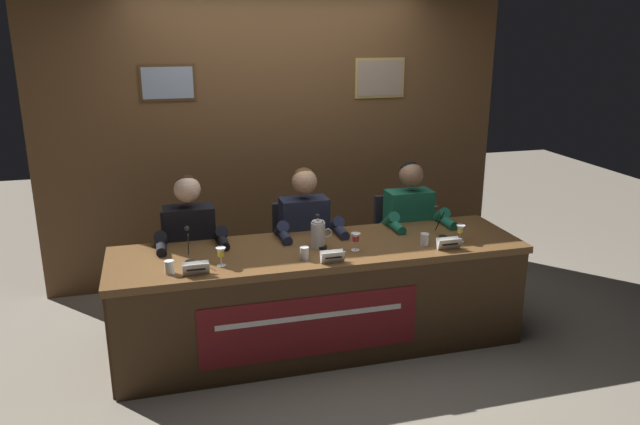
{
  "coord_description": "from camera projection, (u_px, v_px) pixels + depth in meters",
  "views": [
    {
      "loc": [
        -1.07,
        -3.9,
        2.22
      ],
      "look_at": [
        0.0,
        0.0,
        1.0
      ],
      "focal_mm": 34.62,
      "sensor_mm": 36.0,
      "label": 1
    }
  ],
  "objects": [
    {
      "name": "chair_left",
      "position": [
        192.0,
        272.0,
        4.7
      ],
      "size": [
        0.44,
        0.44,
        0.89
      ],
      "color": "black",
      "rests_on": "ground_plane"
    },
    {
      "name": "nameplate_right",
      "position": [
        449.0,
        244.0,
        4.24
      ],
      "size": [
        0.17,
        0.06,
        0.08
      ],
      "color": "white",
      "rests_on": "conference_table"
    },
    {
      "name": "juice_glass_right",
      "position": [
        460.0,
        230.0,
        4.37
      ],
      "size": [
        0.06,
        0.06,
        0.12
      ],
      "color": "white",
      "rests_on": "conference_table"
    },
    {
      "name": "wall_back_panelled",
      "position": [
        278.0,
        135.0,
        5.43
      ],
      "size": [
        4.08,
        0.14,
        2.6
      ],
      "color": "brown",
      "rests_on": "ground_plane"
    },
    {
      "name": "panelist_left",
      "position": [
        191.0,
        246.0,
        4.44
      ],
      "size": [
        0.51,
        0.48,
        1.21
      ],
      "color": "black",
      "rests_on": "ground_plane"
    },
    {
      "name": "juice_glass_center",
      "position": [
        356.0,
        238.0,
        4.2
      ],
      "size": [
        0.06,
        0.06,
        0.12
      ],
      "color": "white",
      "rests_on": "conference_table"
    },
    {
      "name": "microphone_left",
      "position": [
        189.0,
        251.0,
        4.01
      ],
      "size": [
        0.06,
        0.17,
        0.22
      ],
      "color": "black",
      "rests_on": "conference_table"
    },
    {
      "name": "chair_center",
      "position": [
        301.0,
        261.0,
        4.92
      ],
      "size": [
        0.44,
        0.44,
        0.89
      ],
      "color": "black",
      "rests_on": "ground_plane"
    },
    {
      "name": "ground_plane",
      "position": [
        320.0,
        343.0,
        4.51
      ],
      "size": [
        12.0,
        12.0,
        0.0
      ],
      "primitive_type": "plane",
      "color": "gray"
    },
    {
      "name": "water_pitcher_central",
      "position": [
        318.0,
        234.0,
        4.26
      ],
      "size": [
        0.15,
        0.1,
        0.21
      ],
      "color": "silver",
      "rests_on": "conference_table"
    },
    {
      "name": "nameplate_center",
      "position": [
        332.0,
        257.0,
        4.0
      ],
      "size": [
        0.16,
        0.06,
        0.08
      ],
      "color": "white",
      "rests_on": "conference_table"
    },
    {
      "name": "water_cup_left",
      "position": [
        170.0,
        268.0,
        3.82
      ],
      "size": [
        0.06,
        0.06,
        0.08
      ],
      "color": "silver",
      "rests_on": "conference_table"
    },
    {
      "name": "nameplate_left",
      "position": [
        196.0,
        269.0,
        3.8
      ],
      "size": [
        0.16,
        0.06,
        0.08
      ],
      "color": "white",
      "rests_on": "conference_table"
    },
    {
      "name": "microphone_right",
      "position": [
        441.0,
        227.0,
        4.48
      ],
      "size": [
        0.06,
        0.17,
        0.22
      ],
      "color": "black",
      "rests_on": "conference_table"
    },
    {
      "name": "conference_table",
      "position": [
        324.0,
        285.0,
        4.26
      ],
      "size": [
        2.88,
        0.79,
        0.75
      ],
      "color": "brown",
      "rests_on": "ground_plane"
    },
    {
      "name": "juice_glass_left",
      "position": [
        221.0,
        253.0,
        3.93
      ],
      "size": [
        0.06,
        0.06,
        0.12
      ],
      "color": "white",
      "rests_on": "conference_table"
    },
    {
      "name": "panelist_right",
      "position": [
        412.0,
        227.0,
        4.87
      ],
      "size": [
        0.51,
        0.48,
        1.21
      ],
      "color": "black",
      "rests_on": "ground_plane"
    },
    {
      "name": "panelist_center",
      "position": [
        307.0,
        236.0,
        4.66
      ],
      "size": [
        0.51,
        0.48,
        1.21
      ],
      "color": "black",
      "rests_on": "ground_plane"
    },
    {
      "name": "microphone_center",
      "position": [
        321.0,
        237.0,
        4.27
      ],
      "size": [
        0.06,
        0.17,
        0.22
      ],
      "color": "black",
      "rests_on": "conference_table"
    },
    {
      "name": "chair_right",
      "position": [
        401.0,
        251.0,
        5.14
      ],
      "size": [
        0.44,
        0.44,
        0.89
      ],
      "color": "black",
      "rests_on": "ground_plane"
    },
    {
      "name": "water_cup_right",
      "position": [
        425.0,
        240.0,
        4.32
      ],
      "size": [
        0.06,
        0.06,
        0.08
      ],
      "color": "silver",
      "rests_on": "conference_table"
    },
    {
      "name": "water_cup_center",
      "position": [
        304.0,
        254.0,
        4.05
      ],
      "size": [
        0.06,
        0.06,
        0.08
      ],
      "color": "silver",
      "rests_on": "conference_table"
    }
  ]
}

